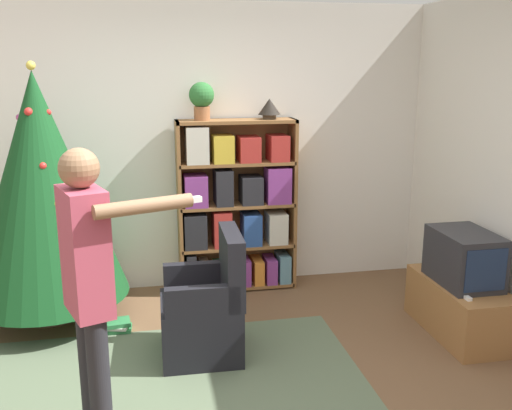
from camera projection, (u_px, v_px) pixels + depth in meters
name	position (u px, v px, depth m)	size (l,w,h in m)	color
wall_back	(181.00, 149.00, 5.22)	(8.00, 0.10, 2.60)	silver
area_rug	(159.00, 397.00, 3.61)	(2.75, 1.92, 0.01)	#56664C
bookshelf	(236.00, 208.00, 5.22)	(1.08, 0.30, 1.58)	brown
tv_stand	(460.00, 308.00, 4.45)	(0.46, 0.94, 0.42)	#996638
television	(464.00, 258.00, 4.35)	(0.39, 0.58, 0.41)	#28282D
game_remote	(466.00, 297.00, 4.10)	(0.04, 0.12, 0.02)	white
christmas_tree	(42.00, 188.00, 4.47)	(1.26, 1.26, 2.08)	#4C3323
armchair	(206.00, 313.00, 4.09)	(0.58, 0.57, 0.92)	black
standing_person	(90.00, 283.00, 2.83)	(0.72, 0.44, 1.68)	#232328
potted_plant	(202.00, 98.00, 4.94)	(0.22, 0.22, 0.33)	#935B38
table_lamp	(269.00, 108.00, 5.07)	(0.20, 0.20, 0.18)	#473828
book_pile_near_tree	(118.00, 326.00, 4.51)	(0.22, 0.18, 0.09)	#2D7A42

